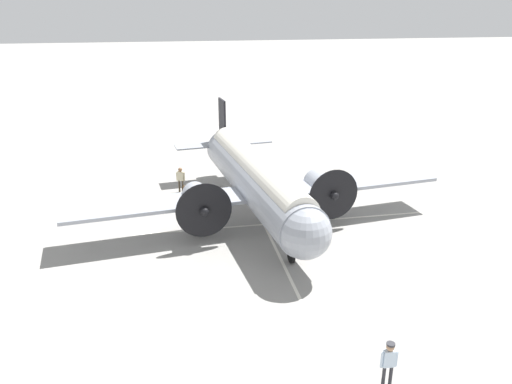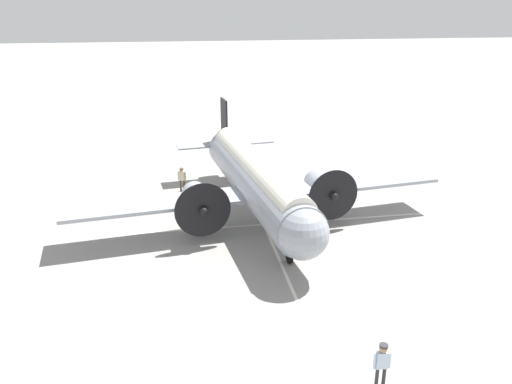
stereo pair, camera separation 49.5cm
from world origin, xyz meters
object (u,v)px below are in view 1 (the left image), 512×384
Objects in this scene: crew_foreground at (389,359)px; passenger_boarding at (181,177)px; airliner_main at (258,181)px; suitcase_near_door at (186,189)px; suitcase_upright_spare at (185,189)px.

crew_foreground is 1.00× the size of passenger_boarding.
passenger_boarding is at bearing -150.24° from airliner_main.
airliner_main is 7.44m from passenger_boarding.
crew_foreground is 21.02m from suitcase_near_door.
passenger_boarding reaches higher than suitcase_near_door.
passenger_boarding is at bearing 144.25° from suitcase_upright_spare.
crew_foreground is at bearing -0.30° from airliner_main.
crew_foreground is at bearing -73.74° from suitcase_upright_spare.
crew_foreground is 21.30m from passenger_boarding.
airliner_main is 7.37m from suitcase_upright_spare.
suitcase_upright_spare is (0.26, -0.19, -0.87)m from passenger_boarding.
suitcase_near_door is (-5.82, 20.18, -0.86)m from crew_foreground.
passenger_boarding is 0.92m from suitcase_upright_spare.
passenger_boarding is at bearing 110.41° from crew_foreground.
suitcase_upright_spare is at bearing 109.88° from crew_foreground.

